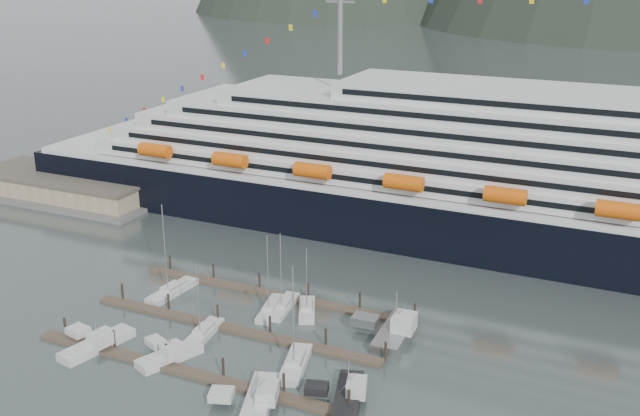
# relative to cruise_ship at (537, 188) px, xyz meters

# --- Properties ---
(ground) EXTENTS (1600.00, 1600.00, 0.00)m
(ground) POSITION_rel_cruise_ship_xyz_m (-30.03, -54.94, -12.04)
(ground) COLOR #404B4C
(ground) RESTS_ON ground
(cruise_ship) EXTENTS (210.00, 30.40, 50.30)m
(cruise_ship) POSITION_rel_cruise_ship_xyz_m (0.00, 0.00, 0.00)
(cruise_ship) COLOR black
(cruise_ship) RESTS_ON ground
(warehouse) EXTENTS (46.00, 20.00, 5.80)m
(warehouse) POSITION_rel_cruise_ship_xyz_m (-102.03, -12.94, -9.79)
(warehouse) COLOR #595956
(warehouse) RESTS_ON ground
(dock_near) EXTENTS (48.18, 2.28, 3.20)m
(dock_near) POSITION_rel_cruise_ship_xyz_m (-34.95, -64.89, -11.73)
(dock_near) COLOR #463D2D
(dock_near) RESTS_ON ground
(dock_mid) EXTENTS (48.18, 2.28, 3.20)m
(dock_mid) POSITION_rel_cruise_ship_xyz_m (-34.95, -51.89, -11.73)
(dock_mid) COLOR #463D2D
(dock_mid) RESTS_ON ground
(dock_far) EXTENTS (48.18, 2.28, 3.20)m
(dock_far) POSITION_rel_cruise_ship_xyz_m (-34.95, -38.89, -11.73)
(dock_far) COLOR #463D2D
(dock_far) RESTS_ON ground
(sailboat_b) EXTENTS (3.63, 10.74, 16.31)m
(sailboat_b) POSITION_rel_cruise_ship_xyz_m (-50.32, -45.33, -11.59)
(sailboat_b) COLOR #B0B0B0
(sailboat_b) RESTS_ON ground
(sailboat_c) EXTENTS (3.51, 9.49, 12.33)m
(sailboat_c) POSITION_rel_cruise_ship_xyz_m (-37.72, -55.39, -11.63)
(sailboat_c) COLOR #B0B0B0
(sailboat_c) RESTS_ON ground
(sailboat_d) EXTENTS (4.18, 9.77, 13.45)m
(sailboat_d) POSITION_rel_cruise_ship_xyz_m (-32.58, -44.12, -11.64)
(sailboat_d) COLOR #B0B0B0
(sailboat_d) RESTS_ON ground
(sailboat_f) EXTENTS (5.68, 8.59, 11.52)m
(sailboat_f) POSITION_rel_cruise_ship_xyz_m (-27.21, -42.10, -11.64)
(sailboat_f) COLOR #B0B0B0
(sailboat_f) RESTS_ON ground
(sailboat_g) EXTENTS (3.53, 9.61, 13.54)m
(sailboat_g) POSITION_rel_cruise_ship_xyz_m (-31.06, -42.62, -11.63)
(sailboat_g) COLOR #B0B0B0
(sailboat_g) RESTS_ON ground
(sailboat_h) EXTENTS (5.28, 10.33, 15.92)m
(sailboat_h) POSITION_rel_cruise_ship_xyz_m (-21.54, -57.50, -11.58)
(sailboat_h) COLOR #B0B0B0
(sailboat_h) RESTS_ON ground
(trawler_a) EXTENTS (8.71, 11.80, 6.22)m
(trawler_a) POSITION_rel_cruise_ship_xyz_m (-49.60, -64.65, -11.21)
(trawler_a) COLOR #B0B0B0
(trawler_a) RESTS_ON ground
(trawler_b) EXTENTS (8.22, 9.81, 6.03)m
(trawler_b) POSITION_rel_cruise_ship_xyz_m (-38.32, -63.02, -11.23)
(trawler_b) COLOR #B0B0B0
(trawler_b) RESTS_ON ground
(trawler_c) EXTENTS (9.63, 12.51, 6.16)m
(trawler_c) POSITION_rel_cruise_ship_xyz_m (-21.81, -67.65, -11.22)
(trawler_c) COLOR #B0B0B0
(trawler_c) RESTS_ON ground
(trawler_d) EXTENTS (8.60, 10.97, 6.22)m
(trawler_d) POSITION_rel_cruise_ship_xyz_m (-12.14, -61.77, -11.21)
(trawler_d) COLOR black
(trawler_d) RESTS_ON ground
(trawler_e) EXTENTS (9.53, 12.50, 8.05)m
(trawler_e) POSITION_rel_cruise_ship_xyz_m (-12.17, -43.74, -11.05)
(trawler_e) COLOR #939699
(trawler_e) RESTS_ON ground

